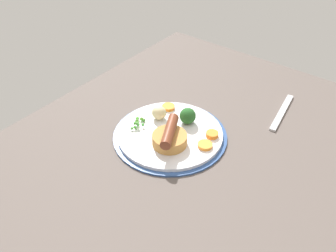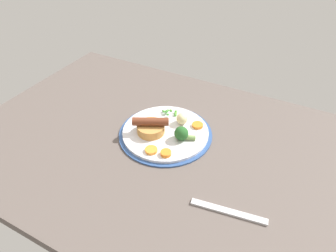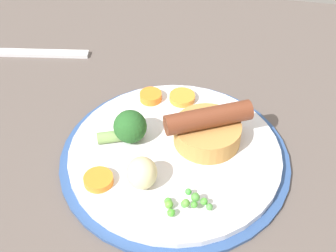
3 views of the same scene
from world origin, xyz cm
name	(u,v)px [view 1 (image 1 of 3)]	position (x,y,z in cm)	size (l,w,h in cm)	color
dining_table	(175,155)	(0.00, 0.00, 1.50)	(110.00, 80.00, 3.00)	#564C47
dinner_plate	(170,135)	(3.63, 4.16, 3.57)	(28.67, 28.67, 1.40)	#2D4C84
sausage_pudding	(170,137)	(0.31, 1.57, 6.47)	(10.77, 8.40, 5.22)	#BC8442
pea_pile	(139,122)	(1.04, 12.33, 5.29)	(5.44, 3.84, 1.78)	#449233
broccoli_floret_near	(188,116)	(9.70, 3.08, 6.39)	(6.31, 4.30, 4.20)	#235623
potato_chunk_0	(159,113)	(6.42, 9.89, 6.22)	(3.53, 3.86, 3.64)	beige
carrot_slice_2	(168,107)	(11.43, 10.68, 4.84)	(3.45, 3.45, 0.88)	orange
carrot_slice_3	(205,145)	(4.37, -5.75, 4.82)	(3.55, 3.55, 0.84)	orange
carrot_slice_4	(212,134)	(8.67, -5.01, 4.94)	(3.06, 3.06, 1.09)	orange
fork	(282,112)	(30.13, -14.04, 3.30)	(18.00, 1.60, 0.60)	silver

